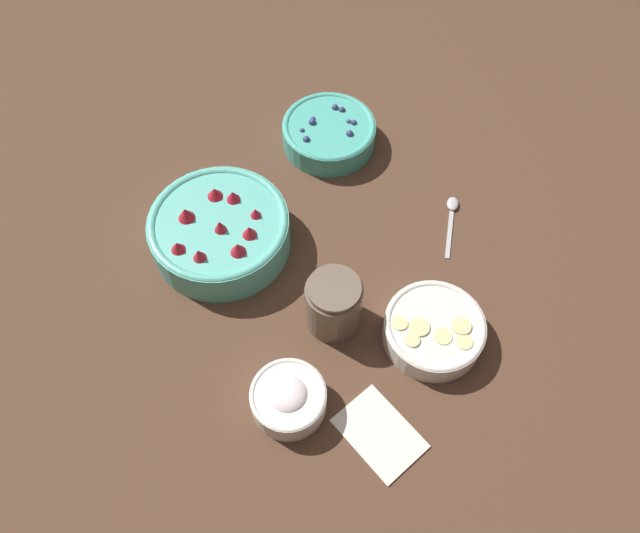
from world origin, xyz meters
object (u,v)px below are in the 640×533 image
object	(u,v)px
bowl_bananas	(434,329)
bowl_cream	(288,398)
jar_chocolate	(334,305)
bowl_blueberries	(329,132)
bowl_strawberries	(220,230)

from	to	relation	value
bowl_bananas	bowl_cream	size ratio (longest dim) A/B	1.41
bowl_bananas	jar_chocolate	xyz separation A→B (m)	(0.13, 0.10, 0.02)
bowl_blueberries	bowl_bananas	xyz separation A→B (m)	(-0.44, 0.16, -0.00)
bowl_strawberries	bowl_blueberries	world-z (taller)	bowl_strawberries
bowl_bananas	bowl_cream	world-z (taller)	bowl_cream
bowl_strawberries	bowl_blueberries	size ratio (longest dim) A/B	1.34
bowl_cream	bowl_bananas	bearing A→B (deg)	-104.75
bowl_cream	jar_chocolate	size ratio (longest dim) A/B	1.08
jar_chocolate	bowl_blueberries	bearing A→B (deg)	-40.80
jar_chocolate	bowl_strawberries	bearing A→B (deg)	11.09
bowl_strawberries	jar_chocolate	world-z (taller)	jar_chocolate
bowl_blueberries	jar_chocolate	size ratio (longest dim) A/B	1.71
bowl_strawberries	bowl_blueberries	distance (m)	0.31
bowl_strawberries	bowl_blueberries	bearing A→B (deg)	-79.72
bowl_bananas	jar_chocolate	distance (m)	0.17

